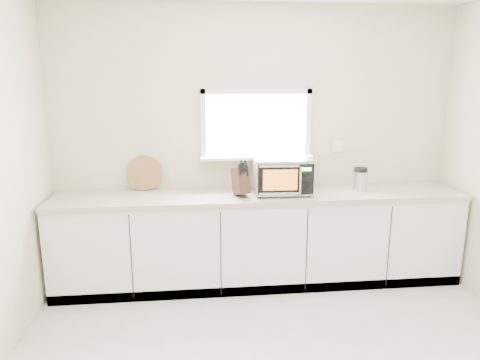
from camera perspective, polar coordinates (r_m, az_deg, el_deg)
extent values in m
cube|color=beige|center=(4.33, 2.12, 4.77)|extent=(4.00, 0.02, 2.70)
cube|color=white|center=(4.29, 2.17, 7.39)|extent=(1.00, 0.02, 0.60)
cube|color=white|center=(4.27, 2.26, 3.02)|extent=(1.12, 0.16, 0.03)
cube|color=white|center=(4.25, 2.23, 11.73)|extent=(1.10, 0.04, 0.05)
cube|color=white|center=(4.32, 2.16, 3.07)|extent=(1.10, 0.04, 0.05)
cube|color=white|center=(4.23, -4.92, 7.27)|extent=(0.05, 0.04, 0.70)
cube|color=white|center=(4.38, 9.07, 7.35)|extent=(0.05, 0.04, 0.70)
cube|color=white|center=(4.52, 12.89, 4.42)|extent=(0.12, 0.01, 0.12)
cube|color=silver|center=(4.27, 2.59, -8.00)|extent=(3.92, 0.60, 0.88)
cube|color=#BCAA9B|center=(4.12, 2.68, -2.06)|extent=(3.92, 0.64, 0.04)
cylinder|color=black|center=(3.96, 2.76, -2.25)|extent=(0.03, 0.03, 0.02)
cylinder|color=black|center=(4.27, 2.23, -1.12)|extent=(0.03, 0.03, 0.02)
cylinder|color=black|center=(4.04, 9.11, -2.09)|extent=(0.03, 0.03, 0.02)
cylinder|color=black|center=(4.34, 8.13, -1.00)|extent=(0.03, 0.03, 0.02)
cube|color=#B0B2B7|center=(4.11, 5.62, 0.68)|extent=(0.55, 0.42, 0.32)
cube|color=black|center=(3.91, 6.15, 0.03)|extent=(0.51, 0.03, 0.28)
cube|color=orange|center=(3.89, 5.39, 0.00)|extent=(0.32, 0.01, 0.19)
cylinder|color=silver|center=(3.91, 8.07, -0.02)|extent=(0.02, 0.02, 0.25)
cube|color=black|center=(3.94, 8.76, 0.06)|extent=(0.13, 0.01, 0.28)
cube|color=#19FF33|center=(3.91, 8.83, 1.42)|extent=(0.09, 0.01, 0.03)
cube|color=silver|center=(4.08, 5.67, 2.95)|extent=(0.55, 0.42, 0.01)
cube|color=#452618|center=(3.99, 0.10, -0.10)|extent=(0.18, 0.26, 0.29)
cube|color=black|center=(3.90, -0.03, 1.36)|extent=(0.03, 0.05, 0.11)
cube|color=black|center=(3.91, 0.43, 1.56)|extent=(0.03, 0.05, 0.11)
cube|color=black|center=(3.92, 0.89, 1.27)|extent=(0.03, 0.05, 0.11)
cube|color=black|center=(3.90, 0.20, 1.87)|extent=(0.03, 0.05, 0.11)
cube|color=black|center=(3.91, 0.74, 1.92)|extent=(0.03, 0.05, 0.11)
cylinder|color=olive|center=(4.30, -12.62, 0.90)|extent=(0.34, 0.08, 0.34)
cylinder|color=#B0B2B7|center=(4.37, 15.73, -0.12)|extent=(0.13, 0.13, 0.19)
cylinder|color=black|center=(4.35, 15.82, 1.36)|extent=(0.13, 0.13, 0.04)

